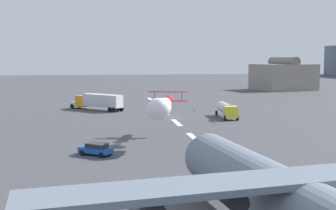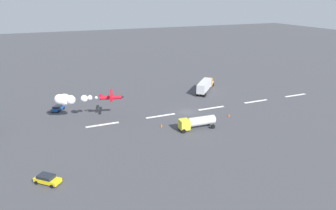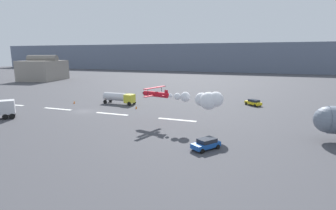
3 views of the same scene
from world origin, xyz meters
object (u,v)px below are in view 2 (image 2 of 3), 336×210
traffic_cone_far (161,125)px  followme_car_yellow (58,108)px  stunt_biplane_red (72,99)px  airport_staff_sedan (47,179)px  semi_truck_orange (205,85)px  fuel_tanker_truck (197,122)px  traffic_cone_near (229,115)px

traffic_cone_far → followme_car_yellow: bearing=-44.1°
stunt_biplane_red → followme_car_yellow: (3.16, -8.58, -4.70)m
airport_staff_sedan → semi_truck_orange: bearing=-144.2°
fuel_tanker_truck → stunt_biplane_red: bearing=-33.1°
stunt_biplane_red → traffic_cone_near: size_ratio=21.98×
stunt_biplane_red → traffic_cone_near: (-37.21, 12.85, -5.14)m
fuel_tanker_truck → airport_staff_sedan: bearing=17.1°
fuel_tanker_truck → airport_staff_sedan: (33.18, 10.20, -0.93)m
semi_truck_orange → followme_car_yellow: (45.51, 0.37, -1.31)m
followme_car_yellow → traffic_cone_near: bearing=152.0°
fuel_tanker_truck → airport_staff_sedan: fuel_tanker_truck is taller
traffic_cone_far → fuel_tanker_truck: bearing=149.1°
stunt_biplane_red → airport_staff_sedan: bearing=74.5°
semi_truck_orange → airport_staff_sedan: bearing=35.8°
semi_truck_orange → airport_staff_sedan: (49.83, 35.89, -1.31)m
traffic_cone_far → traffic_cone_near: bearing=178.9°
traffic_cone_far → semi_truck_orange: bearing=-138.0°
followme_car_yellow → fuel_tanker_truck: bearing=138.7°
fuel_tanker_truck → followme_car_yellow: bearing=-41.3°
traffic_cone_near → traffic_cone_far: same height
fuel_tanker_truck → traffic_cone_far: size_ratio=11.77×
airport_staff_sedan → followme_car_yellow: bearing=-96.9°
fuel_tanker_truck → traffic_cone_far: 8.42m
airport_staff_sedan → traffic_cone_near: 46.86m
stunt_biplane_red → traffic_cone_far: bearing=146.1°
fuel_tanker_truck → traffic_cone_near: bearing=-161.3°
airport_staff_sedan → traffic_cone_far: airport_staff_sedan is taller
stunt_biplane_red → semi_truck_orange: (-42.35, -8.95, -3.39)m
followme_car_yellow → stunt_biplane_red: bearing=110.2°
semi_truck_orange → traffic_cone_far: size_ratio=16.51×
stunt_biplane_red → fuel_tanker_truck: (-25.71, 16.74, -3.77)m
airport_staff_sedan → traffic_cone_far: 29.80m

